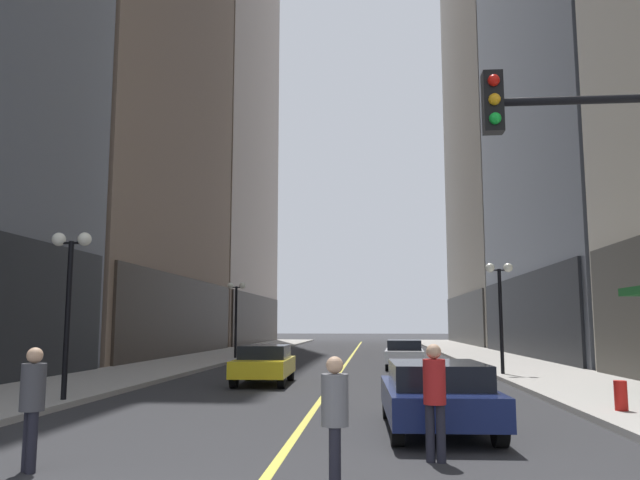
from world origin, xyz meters
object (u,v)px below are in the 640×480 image
Objects in this scene: car_white at (404,353)px; pedestrian_in_grey_suit at (335,413)px; car_yellow at (264,363)px; street_lamp_left_near at (70,277)px; pedestrian_in_red_jacket at (435,393)px; street_lamp_left_far at (236,303)px; street_lamp_right_mid at (500,293)px; car_navy at (436,393)px; pedestrian_with_orange_bag at (32,399)px; fire_hydrant_right at (621,399)px.

car_white is 2.82× the size of pedestrian_in_grey_suit.
car_yellow is 0.92× the size of street_lamp_left_near.
pedestrian_in_grey_suit is at bearing -126.77° from pedestrian_in_red_jacket.
car_white is at bearing 88.59° from pedestrian_in_red_jacket.
street_lamp_left_far reaches higher than pedestrian_in_red_jacket.
street_lamp_right_mid reaches higher than car_white.
street_lamp_left_far reaches higher than car_navy.
car_white is 2.71× the size of pedestrian_with_orange_bag.
car_navy and car_white have the same top height.
street_lamp_right_mid is at bearing 36.62° from street_lamp_left_near.
street_lamp_left_far reaches higher than car_yellow.
street_lamp_left_far is (-9.27, 5.73, 2.54)m from car_white.
car_white is at bearing 126.07° from street_lamp_right_mid.
pedestrian_in_grey_suit is 18.28m from street_lamp_right_mid.
pedestrian_in_red_jacket is 10.81m from street_lamp_left_near.
pedestrian_in_red_jacket reaches higher than car_yellow.
car_white is 2.66× the size of pedestrian_in_red_jacket.
street_lamp_left_far is at bearing 111.26° from car_navy.
street_lamp_left_near is at bearing -90.00° from street_lamp_left_far.
car_yellow is 14.77m from street_lamp_left_far.
street_lamp_left_near is 1.00× the size of street_lamp_left_far.
pedestrian_with_orange_bag is (-1.04, -13.17, 0.28)m from car_yellow.
pedestrian_in_red_jacket reaches higher than pedestrian_with_orange_bag.
pedestrian_in_grey_suit is at bearing -107.43° from street_lamp_right_mid.
pedestrian_in_red_jacket is at bearing 11.02° from pedestrian_with_orange_bag.
pedestrian_with_orange_bag is at bearing -120.52° from street_lamp_right_mid.
car_navy is at bearing 70.01° from pedestrian_in_grey_suit.
street_lamp_right_mid reaches higher than pedestrian_in_red_jacket.
pedestrian_with_orange_bag reaches higher than car_yellow.
car_white reaches higher than fire_hydrant_right.
pedestrian_in_red_jacket is 2.33m from pedestrian_in_grey_suit.
pedestrian_in_red_jacket is 2.18× the size of fire_hydrant_right.
street_lamp_left_far is at bearing 96.41° from pedestrian_with_orange_bag.
street_lamp_left_far reaches higher than pedestrian_with_orange_bag.
street_lamp_right_mid reaches higher than pedestrian_with_orange_bag.
street_lamp_right_mid is (5.43, 17.30, 2.30)m from pedestrian_in_grey_suit.
car_yellow is 11.63m from fire_hydrant_right.
pedestrian_in_red_jacket is at bearing -68.77° from car_yellow.
car_yellow is 0.92× the size of street_lamp_right_mid.
pedestrian_in_grey_suit reaches higher than car_white.
pedestrian_in_grey_suit is at bearing -94.89° from car_white.
street_lamp_left_far is (0.00, 20.10, 0.00)m from street_lamp_left_near.
pedestrian_in_red_jacket is 27.54m from street_lamp_left_far.
street_lamp_right_mid reaches higher than car_navy.
car_white is 1.05× the size of street_lamp_left_near.
car_white is (0.22, 17.53, -0.00)m from car_navy.
street_lamp_right_mid is 10.86m from fire_hydrant_right.
pedestrian_in_grey_suit is at bearing -9.89° from pedestrian_with_orange_bag.
car_navy is 2.78m from pedestrian_in_red_jacket.
car_navy is 4.92m from pedestrian_in_grey_suit.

